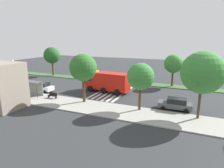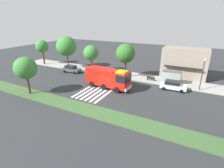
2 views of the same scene
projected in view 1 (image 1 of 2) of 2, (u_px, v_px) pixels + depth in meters
name	position (u px, v px, depth m)	size (l,w,h in m)	color
ground_plane	(108.00, 91.00, 36.11)	(120.00, 120.00, 0.00)	#2D3033
sidewalk	(82.00, 106.00, 27.97)	(60.00, 5.16, 0.14)	#9E9B93
median_strip	(122.00, 82.00, 43.25)	(60.00, 3.00, 0.14)	#3D6033
crosswalk	(113.00, 91.00, 35.67)	(4.95, 11.73, 0.01)	silver
fire_truck	(105.00, 81.00, 35.05)	(8.85, 3.29, 3.73)	red
parked_car_west	(175.00, 104.00, 26.31)	(4.51, 2.21, 1.65)	#474C51
parked_car_mid	(41.00, 87.00, 35.39)	(4.67, 2.26, 1.69)	silver
bus_stop_shelter	(33.00, 85.00, 32.44)	(3.50, 1.40, 2.46)	#4C4C51
bench_near_shelter	(53.00, 95.00, 31.20)	(1.60, 0.50, 0.90)	black
street_lamp	(14.00, 73.00, 34.84)	(0.36, 0.36, 5.71)	#2D2D30
sidewalk_tree_west	(203.00, 73.00, 22.12)	(4.96, 4.96, 8.07)	#47301E
sidewalk_tree_center	(140.00, 77.00, 25.16)	(3.56, 3.56, 6.35)	#47301E
sidewalk_tree_east	(83.00, 68.00, 28.36)	(4.05, 4.05, 7.26)	#47301E
median_tree_far_west	(173.00, 64.00, 38.09)	(3.67, 3.67, 6.38)	#47301E
median_tree_west	(52.00, 55.00, 49.51)	(4.16, 4.16, 7.29)	#513823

